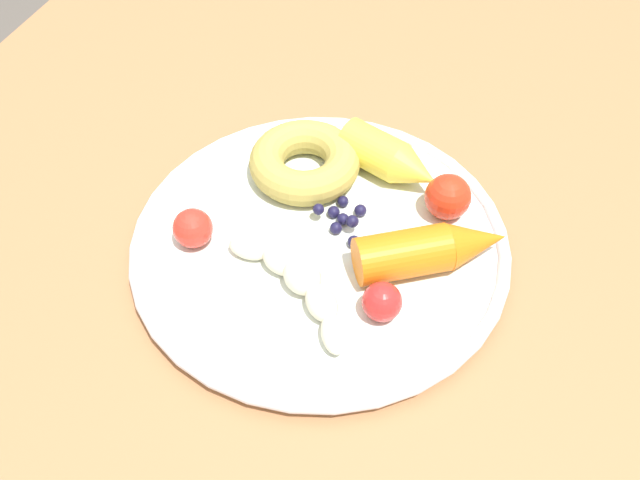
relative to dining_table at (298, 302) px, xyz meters
The scene contains 10 objects.
dining_table is the anchor object (origin of this frame).
plate 0.09m from the dining_table, 65.04° to the right, with size 0.34×0.34×0.02m.
banana 0.12m from the dining_table, 157.33° to the right, with size 0.09×0.13×0.03m.
carrot_orange 0.17m from the dining_table, 83.69° to the right, with size 0.11×0.14×0.04m.
carrot_yellow 0.17m from the dining_table, 27.20° to the right, with size 0.07×0.11×0.04m.
donut 0.14m from the dining_table, 13.90° to the left, with size 0.11×0.11×0.03m, color #AB9946.
blueberry_pile 0.11m from the dining_table, 44.80° to the right, with size 0.06×0.05×0.02m.
tomato_near 0.14m from the dining_table, 108.33° to the left, with size 0.04×0.04×0.04m, color red.
tomato_mid 0.18m from the dining_table, 56.64° to the right, with size 0.04×0.04×0.04m, color red.
tomato_far 0.15m from the dining_table, 118.06° to the right, with size 0.03×0.03×0.03m, color red.
Camera 1 is at (-0.37, -0.15, 1.25)m, focal length 38.06 mm.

